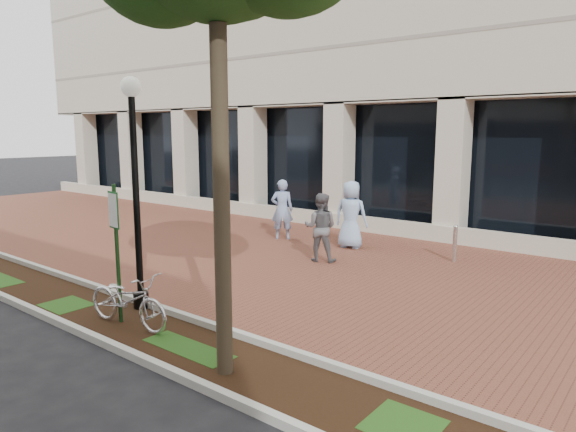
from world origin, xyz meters
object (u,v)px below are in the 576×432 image
Objects in this scene: pedestrian_left at (282,209)px; bollard at (455,243)px; parking_sign at (116,236)px; lamppost at (135,181)px; pedestrian_right at (351,215)px; locked_bicycle at (128,300)px; pedestrian_mid at (320,227)px.

pedestrian_left reaches higher than bollard.
parking_sign is 1.30× the size of pedestrian_left.
lamppost is 2.20× the size of pedestrian_right.
parking_sign reaches higher than bollard.
locked_bicycle is at bearing 79.92° from pedestrian_right.
parking_sign is 2.51× the size of bollard.
lamppost is 2.29× the size of pedestrian_left.
pedestrian_mid is (2.46, -1.50, -0.05)m from pedestrian_left.
parking_sign is 0.57× the size of lamppost.
pedestrian_right is 2.00× the size of bollard.
lamppost is at bearing 124.32° from parking_sign.
parking_sign is 1.26× the size of pedestrian_right.
locked_bicycle is 1.89× the size of bollard.
lamppost is 7.97m from bollard.
pedestrian_left is (-2.47, 7.15, 0.45)m from locked_bicycle.
lamppost is (-0.34, 0.68, 0.85)m from parking_sign.
pedestrian_mid is (0.60, 4.97, -1.51)m from lamppost.
bollard is at bearing -25.11° from locked_bicycle.
lamppost reaches higher than pedestrian_mid.
bollard is (5.16, 0.53, -0.43)m from pedestrian_left.
parking_sign is 7.45m from pedestrian_right.
locked_bicycle is at bearing 67.31° from pedestrian_mid.
pedestrian_right is (0.41, 6.74, -1.42)m from lamppost.
pedestrian_right is at bearing -106.57° from pedestrian_mid.
lamppost reaches higher than pedestrian_left.
pedestrian_left is (-2.20, 7.14, -0.61)m from parking_sign.
pedestrian_mid is at bearing -143.10° from bollard.
parking_sign reaches higher than pedestrian_right.
bollard is at bearing 64.72° from lamppost.
bollard is at bearing 173.27° from pedestrian_right.
lamppost is 4.40× the size of bollard.
pedestrian_left is at bearing 106.02° from lamppost.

